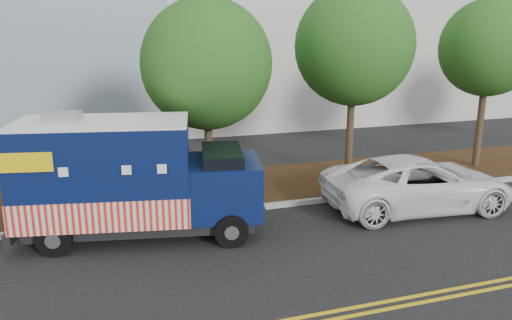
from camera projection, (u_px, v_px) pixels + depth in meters
name	position (u px, v px, depth m)	size (l,w,h in m)	color
ground	(168.00, 239.00, 13.04)	(120.00, 120.00, 0.00)	black
curb	(161.00, 218.00, 14.31)	(120.00, 0.18, 0.15)	#9E9E99
mulch_strip	(152.00, 196.00, 16.24)	(120.00, 4.00, 0.15)	black
tree_b	(207.00, 64.00, 15.47)	(4.10, 4.10, 6.33)	#38281C
tree_c	(354.00, 46.00, 17.24)	(4.16, 4.16, 6.85)	#38281C
tree_d	(489.00, 48.00, 18.41)	(3.59, 3.59, 6.46)	#38281C
sign_post	(36.00, 186.00, 13.54)	(0.06, 0.06, 2.40)	#473828
food_truck	(128.00, 181.00, 12.95)	(6.62, 3.45, 3.32)	black
white_car	(418.00, 183.00, 15.11)	(2.67, 5.79, 1.61)	white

